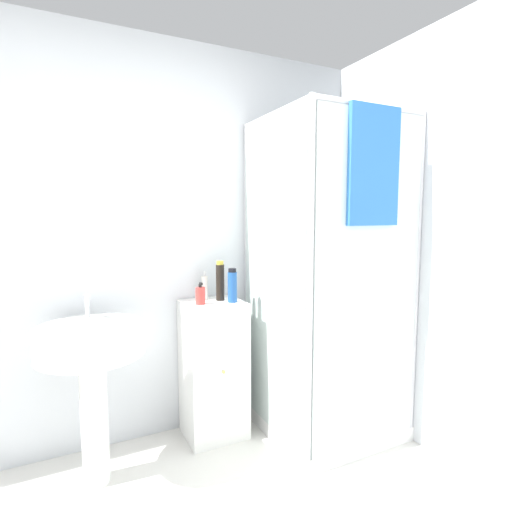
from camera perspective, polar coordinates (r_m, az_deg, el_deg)
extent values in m
cube|color=silver|center=(2.55, -19.97, 1.67)|extent=(6.40, 0.06, 2.50)
cube|color=white|center=(2.95, 9.57, -21.98)|extent=(0.81, 0.81, 0.09)
cylinder|color=silver|center=(3.18, 11.43, -1.59)|extent=(0.04, 0.04, 2.03)
cylinder|color=silver|center=(2.77, -1.29, -2.57)|extent=(0.04, 0.04, 2.03)
cylinder|color=silver|center=(2.62, 21.86, -3.54)|extent=(0.04, 0.04, 2.03)
cylinder|color=silver|center=(2.11, 7.68, -5.38)|extent=(0.04, 0.04, 2.03)
cylinder|color=silver|center=(2.38, 16.27, 19.89)|extent=(0.77, 0.04, 0.04)
cylinder|color=silver|center=(2.98, 5.71, 17.21)|extent=(0.77, 0.04, 0.04)
cylinder|color=silver|center=(2.47, 2.69, 19.61)|extent=(0.04, 0.77, 0.04)
cylinder|color=silver|center=(2.91, 16.74, 17.27)|extent=(0.04, 0.77, 0.04)
cube|color=silver|center=(2.33, 15.76, -3.79)|extent=(0.74, 0.01, 1.90)
cube|color=silver|center=(2.42, 2.33, -3.19)|extent=(0.01, 0.74, 1.90)
cylinder|color=#B7BABF|center=(3.04, 9.34, -4.99)|extent=(0.02, 0.02, 1.52)
cylinder|color=#B7BABF|center=(2.96, 10.17, 9.85)|extent=(0.07, 0.07, 0.04)
cube|color=#2D6BB7|center=(2.30, 16.50, 12.25)|extent=(0.34, 0.03, 0.64)
cube|color=white|center=(2.67, -6.08, -15.74)|extent=(0.37, 0.33, 0.88)
sphere|color=gold|center=(2.50, -4.64, -16.19)|extent=(0.02, 0.02, 0.02)
cylinder|color=white|center=(2.42, -22.08, -20.77)|extent=(0.14, 0.14, 0.71)
cylinder|color=white|center=(2.27, -22.52, -11.05)|extent=(0.54, 0.54, 0.15)
cylinder|color=#B7BABF|center=(2.42, -22.97, -6.59)|extent=(0.02, 0.02, 0.13)
cube|color=#B7BABF|center=(2.37, -22.97, -5.47)|extent=(0.02, 0.07, 0.02)
cylinder|color=red|center=(2.48, -7.96, -5.65)|extent=(0.06, 0.06, 0.10)
cylinder|color=black|center=(2.47, -7.98, -4.23)|extent=(0.02, 0.02, 0.02)
cube|color=black|center=(2.45, -7.88, -3.92)|extent=(0.01, 0.03, 0.01)
cylinder|color=black|center=(2.56, -5.14, -3.80)|extent=(0.05, 0.05, 0.23)
cylinder|color=gold|center=(2.54, -5.17, -0.98)|extent=(0.05, 0.05, 0.02)
cylinder|color=#1E4C93|center=(2.51, -3.39, -4.47)|extent=(0.06, 0.06, 0.19)
cylinder|color=black|center=(2.49, -3.41, -2.04)|extent=(0.05, 0.05, 0.02)
cylinder|color=white|center=(2.61, -7.35, -4.54)|extent=(0.04, 0.04, 0.15)
cylinder|color=silver|center=(2.59, -7.38, -2.67)|extent=(0.01, 0.01, 0.02)
cube|color=silver|center=(2.58, -7.31, -2.35)|extent=(0.01, 0.02, 0.01)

